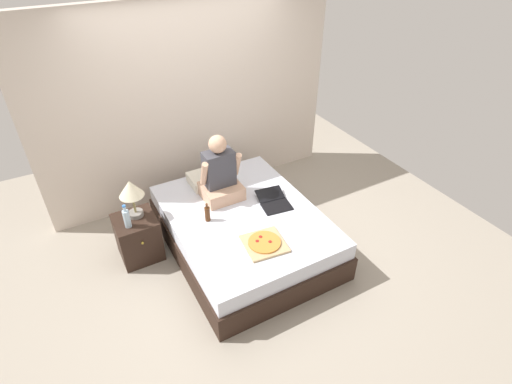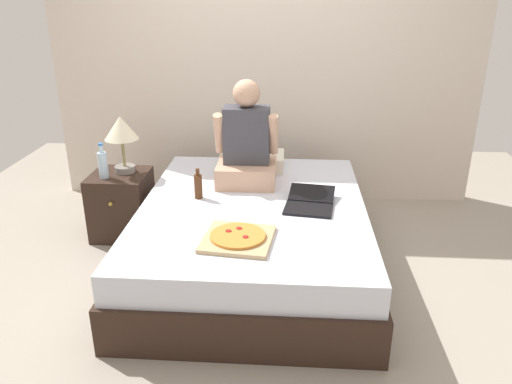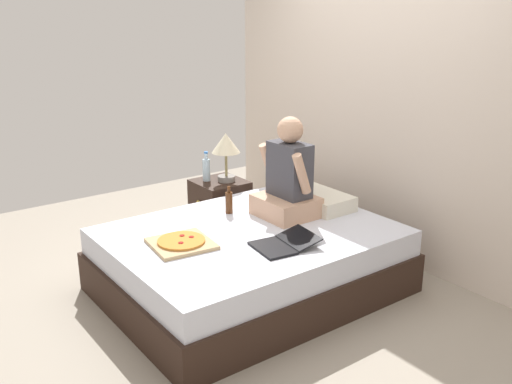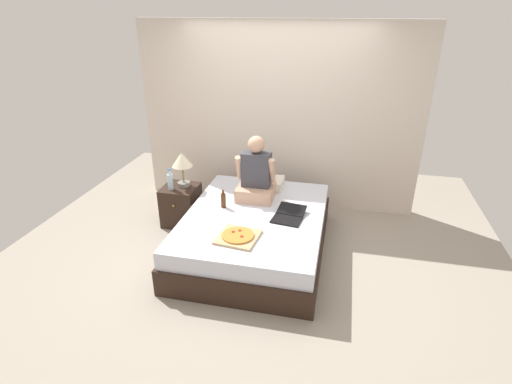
{
  "view_description": "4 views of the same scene",
  "coord_description": "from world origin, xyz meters",
  "px_view_note": "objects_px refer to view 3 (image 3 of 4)",
  "views": [
    {
      "loc": [
        -1.55,
        -3.09,
        3.25
      ],
      "look_at": [
        0.14,
        -0.03,
        0.75
      ],
      "focal_mm": 28.0,
      "sensor_mm": 36.0,
      "label": 1
    },
    {
      "loc": [
        0.24,
        -3.15,
        1.87
      ],
      "look_at": [
        0.03,
        -0.16,
        0.65
      ],
      "focal_mm": 35.0,
      "sensor_mm": 36.0,
      "label": 2
    },
    {
      "loc": [
        3.15,
        -2.29,
        2.04
      ],
      "look_at": [
        0.04,
        0.02,
        0.79
      ],
      "focal_mm": 40.0,
      "sensor_mm": 36.0,
      "label": 3
    },
    {
      "loc": [
        0.9,
        -3.9,
        2.63
      ],
      "look_at": [
        0.01,
        0.03,
        0.75
      ],
      "focal_mm": 28.0,
      "sensor_mm": 36.0,
      "label": 4
    }
  ],
  "objects_px": {
    "bed": "(250,261)",
    "person_seated": "(288,180)",
    "lamp_on_left_nightstand": "(226,147)",
    "beer_bottle_on_bed": "(229,202)",
    "pizza_box": "(181,243)",
    "water_bottle": "(206,169)",
    "nightstand_left": "(220,207)",
    "laptop": "(281,245)"
  },
  "relations": [
    {
      "from": "water_bottle",
      "to": "pizza_box",
      "type": "bearing_deg",
      "value": -38.77
    },
    {
      "from": "nightstand_left",
      "to": "lamp_on_left_nightstand",
      "type": "distance_m",
      "value": 0.59
    },
    {
      "from": "person_seated",
      "to": "nightstand_left",
      "type": "bearing_deg",
      "value": 178.38
    },
    {
      "from": "water_bottle",
      "to": "laptop",
      "type": "bearing_deg",
      "value": -13.49
    },
    {
      "from": "laptop",
      "to": "water_bottle",
      "type": "bearing_deg",
      "value": 166.51
    },
    {
      "from": "lamp_on_left_nightstand",
      "to": "water_bottle",
      "type": "bearing_deg",
      "value": -130.6
    },
    {
      "from": "lamp_on_left_nightstand",
      "to": "beer_bottle_on_bed",
      "type": "distance_m",
      "value": 0.83
    },
    {
      "from": "lamp_on_left_nightstand",
      "to": "person_seated",
      "type": "relative_size",
      "value": 0.58
    },
    {
      "from": "lamp_on_left_nightstand",
      "to": "beer_bottle_on_bed",
      "type": "xyz_separation_m",
      "value": [
        0.66,
        -0.42,
        -0.26
      ]
    },
    {
      "from": "nightstand_left",
      "to": "pizza_box",
      "type": "bearing_deg",
      "value": -43.54
    },
    {
      "from": "person_seated",
      "to": "laptop",
      "type": "relative_size",
      "value": 1.72
    },
    {
      "from": "bed",
      "to": "water_bottle",
      "type": "height_order",
      "value": "water_bottle"
    },
    {
      "from": "lamp_on_left_nightstand",
      "to": "bed",
      "type": "bearing_deg",
      "value": -25.16
    },
    {
      "from": "pizza_box",
      "to": "beer_bottle_on_bed",
      "type": "relative_size",
      "value": 2.02
    },
    {
      "from": "nightstand_left",
      "to": "water_bottle",
      "type": "height_order",
      "value": "water_bottle"
    },
    {
      "from": "nightstand_left",
      "to": "pizza_box",
      "type": "xyz_separation_m",
      "value": [
        1.05,
        -0.99,
        0.25
      ]
    },
    {
      "from": "pizza_box",
      "to": "beer_bottle_on_bed",
      "type": "xyz_separation_m",
      "value": [
        -0.34,
        0.63,
        0.07
      ]
    },
    {
      "from": "bed",
      "to": "person_seated",
      "type": "distance_m",
      "value": 0.68
    },
    {
      "from": "bed",
      "to": "person_seated",
      "type": "height_order",
      "value": "person_seated"
    },
    {
      "from": "bed",
      "to": "person_seated",
      "type": "relative_size",
      "value": 2.64
    },
    {
      "from": "nightstand_left",
      "to": "person_seated",
      "type": "xyz_separation_m",
      "value": [
        1.02,
        -0.03,
        0.52
      ]
    },
    {
      "from": "lamp_on_left_nightstand",
      "to": "pizza_box",
      "type": "relative_size",
      "value": 1.01
    },
    {
      "from": "nightstand_left",
      "to": "lamp_on_left_nightstand",
      "type": "xyz_separation_m",
      "value": [
        0.04,
        0.05,
        0.59
      ]
    },
    {
      "from": "nightstand_left",
      "to": "lamp_on_left_nightstand",
      "type": "height_order",
      "value": "lamp_on_left_nightstand"
    },
    {
      "from": "bed",
      "to": "nightstand_left",
      "type": "relative_size",
      "value": 3.95
    },
    {
      "from": "person_seated",
      "to": "pizza_box",
      "type": "relative_size",
      "value": 1.76
    },
    {
      "from": "lamp_on_left_nightstand",
      "to": "beer_bottle_on_bed",
      "type": "relative_size",
      "value": 2.05
    },
    {
      "from": "bed",
      "to": "beer_bottle_on_bed",
      "type": "xyz_separation_m",
      "value": [
        -0.39,
        0.08,
        0.34
      ]
    },
    {
      "from": "nightstand_left",
      "to": "lamp_on_left_nightstand",
      "type": "bearing_deg",
      "value": 51.38
    },
    {
      "from": "nightstand_left",
      "to": "beer_bottle_on_bed",
      "type": "height_order",
      "value": "beer_bottle_on_bed"
    },
    {
      "from": "beer_bottle_on_bed",
      "to": "person_seated",
      "type": "bearing_deg",
      "value": 47.03
    },
    {
      "from": "lamp_on_left_nightstand",
      "to": "beer_bottle_on_bed",
      "type": "bearing_deg",
      "value": -32.21
    },
    {
      "from": "bed",
      "to": "pizza_box",
      "type": "bearing_deg",
      "value": -95.05
    },
    {
      "from": "lamp_on_left_nightstand",
      "to": "laptop",
      "type": "bearing_deg",
      "value": -19.64
    },
    {
      "from": "bed",
      "to": "pizza_box",
      "type": "relative_size",
      "value": 4.65
    },
    {
      "from": "bed",
      "to": "lamp_on_left_nightstand",
      "type": "relative_size",
      "value": 4.58
    },
    {
      "from": "person_seated",
      "to": "beer_bottle_on_bed",
      "type": "height_order",
      "value": "person_seated"
    },
    {
      "from": "laptop",
      "to": "beer_bottle_on_bed",
      "type": "xyz_separation_m",
      "value": [
        -0.78,
        0.1,
        0.07
      ]
    },
    {
      "from": "water_bottle",
      "to": "nightstand_left",
      "type": "bearing_deg",
      "value": 48.35
    },
    {
      "from": "bed",
      "to": "nightstand_left",
      "type": "height_order",
      "value": "nightstand_left"
    },
    {
      "from": "person_seated",
      "to": "pizza_box",
      "type": "bearing_deg",
      "value": -88.25
    },
    {
      "from": "bed",
      "to": "laptop",
      "type": "bearing_deg",
      "value": -2.89
    }
  ]
}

